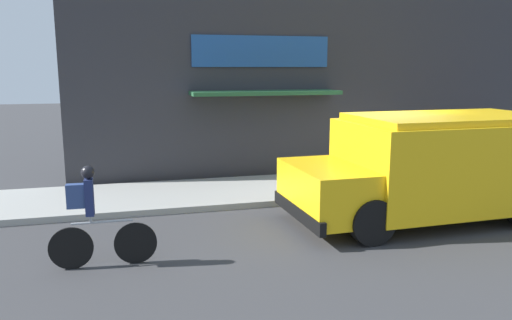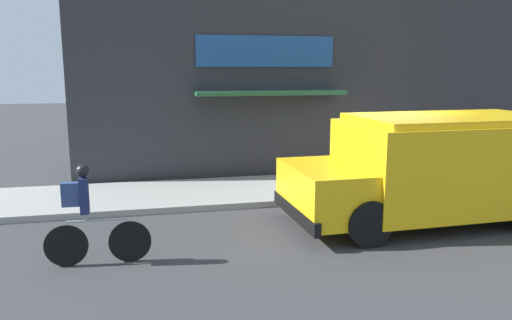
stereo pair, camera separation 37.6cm
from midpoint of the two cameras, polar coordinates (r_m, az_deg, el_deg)
name	(u,v)px [view 2 (the right image)]	position (r m, az deg, el deg)	size (l,w,h in m)	color
ground_plane	(380,201)	(11.79, 14.87, -4.51)	(70.00, 70.00, 0.00)	#38383A
sidewalk	(356,185)	(12.90, 12.22, -2.79)	(28.00, 2.60, 0.14)	#999993
storefront	(334,71)	(14.00, 9.65, 9.98)	(14.04, 1.08, 5.79)	#2D2D33
school_bus	(434,166)	(10.37, 20.69, -0.69)	(5.35, 2.86, 2.08)	yellow
cyclist	(89,217)	(7.95, -17.29, -6.24)	(1.59, 0.20, 1.57)	black
trash_bin	(454,158)	(14.67, 22.36, 0.17)	(0.52, 0.52, 0.82)	#38383D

